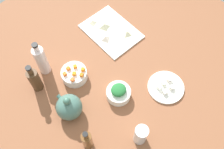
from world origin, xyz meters
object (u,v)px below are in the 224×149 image
object	(u,v)px
teapot	(69,107)
cutting_board	(111,31)
bottle_3	(35,80)
drinking_glass_0	(141,135)
bottle_0	(41,60)
plate_tofu	(166,87)
bottle_1	(87,140)
bowl_carrots	(74,75)
bowl_greens	(118,93)

from	to	relation	value
teapot	cutting_board	bearing A→B (deg)	-69.08
bottle_3	drinking_glass_0	bearing A→B (deg)	-165.40
teapot	bottle_0	xyz separation A→B (cm)	(29.48, -7.70, 3.91)
cutting_board	plate_tofu	bearing A→B (deg)	170.34
bottle_1	bottle_0	bearing A→B (deg)	-15.61
cutting_board	bottle_3	size ratio (longest dim) A/B	1.66
bottle_1	cutting_board	bearing A→B (deg)	-56.38
bottle_0	bottle_3	size ratio (longest dim) A/B	1.18
drinking_glass_0	bottle_0	bearing A→B (deg)	5.09
cutting_board	bowl_carrots	distance (cm)	38.55
cutting_board	bowl_greens	xyz separation A→B (cm)	(-32.79, 29.70, 2.22)
bottle_3	bowl_greens	bearing A→B (deg)	-144.40
plate_tofu	bowl_greens	distance (cm)	26.89
cutting_board	bottle_3	xyz separation A→B (cm)	(3.49, 55.67, 7.96)
cutting_board	teapot	world-z (taller)	teapot
bottle_1	drinking_glass_0	distance (cm)	25.62
teapot	drinking_glass_0	distance (cm)	38.26
teapot	drinking_glass_0	world-z (taller)	teapot
drinking_glass_0	cutting_board	bearing A→B (deg)	-35.47
bottle_3	plate_tofu	bearing A→B (deg)	-137.95
bottle_0	bottle_1	size ratio (longest dim) A/B	1.35
teapot	drinking_glass_0	bearing A→B (deg)	-159.32
cutting_board	bottle_3	world-z (taller)	bottle_3
cutting_board	bottle_0	size ratio (longest dim) A/B	1.40
plate_tofu	bottle_1	distance (cm)	52.47
bowl_greens	bottle_3	world-z (taller)	bottle_3
bowl_greens	bowl_carrots	xyz separation A→B (cm)	(25.77, 8.12, 0.30)
cutting_board	bowl_greens	bearing A→B (deg)	137.83
bottle_3	drinking_glass_0	distance (cm)	61.80
bowl_carrots	bottle_1	world-z (taller)	bottle_1
cutting_board	plate_tofu	distance (cm)	49.69
plate_tofu	bowl_greens	size ratio (longest dim) A/B	1.53
bowl_greens	bottle_0	bearing A→B (deg)	21.22
bottle_0	plate_tofu	bearing A→B (deg)	-147.04
bowl_greens	teapot	xyz separation A→B (cm)	(12.29, 23.92, 3.91)
plate_tofu	bowl_greens	xyz separation A→B (cm)	(16.19, 21.36, 2.12)
teapot	bowl_greens	bearing A→B (deg)	-117.19
teapot	bottle_1	world-z (taller)	bottle_1
plate_tofu	teapot	size ratio (longest dim) A/B	1.24
bowl_carrots	teapot	xyz separation A→B (cm)	(-13.48, 15.80, 3.61)
bowl_carrots	bottle_3	bearing A→B (deg)	59.52
plate_tofu	teapot	xyz separation A→B (cm)	(28.48, 45.28, 6.03)
bottle_0	cutting_board	bearing A→B (deg)	-101.07
bowl_carrots	bottle_3	distance (cm)	21.41
bowl_greens	teapot	world-z (taller)	teapot
bottle_0	bottle_3	bearing A→B (deg)	119.40
cutting_board	bottle_0	distance (cm)	47.86
teapot	bowl_carrots	bearing A→B (deg)	-49.52
bottle_0	bottle_3	world-z (taller)	bottle_0
bottle_1	drinking_glass_0	size ratio (longest dim) A/B	1.37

